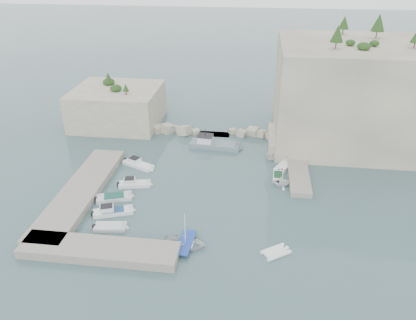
# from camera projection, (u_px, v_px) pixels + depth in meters

# --- Properties ---
(ground) EXTENTS (400.00, 400.00, 0.00)m
(ground) POSITION_uv_depth(u_px,v_px,m) (203.00, 199.00, 55.67)
(ground) COLOR #415F62
(ground) RESTS_ON ground
(cliff_east) EXTENTS (26.00, 22.00, 17.00)m
(cliff_east) POSITION_uv_depth(u_px,v_px,m) (354.00, 94.00, 69.34)
(cliff_east) COLOR beige
(cliff_east) RESTS_ON ground
(cliff_terrace) EXTENTS (8.00, 10.00, 2.50)m
(cliff_terrace) POSITION_uv_depth(u_px,v_px,m) (292.00, 141.00, 69.44)
(cliff_terrace) COLOR beige
(cliff_terrace) RESTS_ON ground
(outcrop_west) EXTENTS (16.00, 14.00, 7.00)m
(outcrop_west) POSITION_uv_depth(u_px,v_px,m) (118.00, 106.00, 78.19)
(outcrop_west) COLOR beige
(outcrop_west) RESTS_ON ground
(quay_west) EXTENTS (5.00, 24.00, 1.10)m
(quay_west) POSITION_uv_depth(u_px,v_px,m) (81.00, 192.00, 56.42)
(quay_west) COLOR #9E9689
(quay_west) RESTS_ON ground
(quay_south) EXTENTS (18.00, 4.00, 1.10)m
(quay_south) POSITION_uv_depth(u_px,v_px,m) (99.00, 250.00, 45.55)
(quay_south) COLOR #9E9689
(quay_south) RESTS_ON ground
(ledge_east) EXTENTS (3.00, 16.00, 0.80)m
(ledge_east) POSITION_uv_depth(u_px,v_px,m) (298.00, 168.00, 62.76)
(ledge_east) COLOR #9E9689
(ledge_east) RESTS_ON ground
(breakwater) EXTENTS (28.00, 3.00, 1.40)m
(breakwater) POSITION_uv_depth(u_px,v_px,m) (213.00, 131.00, 74.76)
(breakwater) COLOR beige
(breakwater) RESTS_ON ground
(motorboat_a) EXTENTS (5.99, 4.05, 1.40)m
(motorboat_a) POSITION_uv_depth(u_px,v_px,m) (139.00, 166.00, 64.09)
(motorboat_a) COLOR white
(motorboat_a) RESTS_ON ground
(motorboat_b) EXTENTS (5.19, 2.59, 1.40)m
(motorboat_b) POSITION_uv_depth(u_px,v_px,m) (135.00, 186.00, 58.86)
(motorboat_b) COLOR white
(motorboat_b) RESTS_ON ground
(motorboat_c) EXTENTS (5.60, 3.52, 0.70)m
(motorboat_c) POSITION_uv_depth(u_px,v_px,m) (114.00, 199.00, 55.76)
(motorboat_c) COLOR silver
(motorboat_c) RESTS_ON ground
(motorboat_d) EXTENTS (5.78, 3.41, 1.40)m
(motorboat_d) POSITION_uv_depth(u_px,v_px,m) (113.00, 213.00, 52.74)
(motorboat_d) COLOR white
(motorboat_d) RESTS_ON ground
(motorboat_e) EXTENTS (4.41, 2.26, 0.70)m
(motorboat_e) POSITION_uv_depth(u_px,v_px,m) (111.00, 229.00, 49.88)
(motorboat_e) COLOR silver
(motorboat_e) RESTS_ON ground
(rowboat) EXTENTS (5.28, 3.97, 1.04)m
(rowboat) POSITION_uv_depth(u_px,v_px,m) (186.00, 246.00, 47.06)
(rowboat) COLOR white
(rowboat) RESTS_ON ground
(inflatable_dinghy) EXTENTS (3.77, 3.33, 0.44)m
(inflatable_dinghy) POSITION_uv_depth(u_px,v_px,m) (276.00, 253.00, 45.89)
(inflatable_dinghy) COLOR white
(inflatable_dinghy) RESTS_ON ground
(tender_east_a) EXTENTS (3.36, 2.98, 1.63)m
(tender_east_a) POSITION_uv_depth(u_px,v_px,m) (281.00, 186.00, 58.89)
(tender_east_a) COLOR white
(tender_east_a) RESTS_ON ground
(tender_east_b) EXTENTS (1.58, 4.28, 0.70)m
(tender_east_b) POSITION_uv_depth(u_px,v_px,m) (278.00, 178.00, 60.90)
(tender_east_b) COLOR white
(tender_east_b) RESTS_ON ground
(tender_east_c) EXTENTS (3.68, 5.20, 0.70)m
(tender_east_c) POSITION_uv_depth(u_px,v_px,m) (285.00, 166.00, 64.02)
(tender_east_c) COLOR white
(tender_east_c) RESTS_ON ground
(tender_east_d) EXTENTS (4.49, 3.19, 1.63)m
(tender_east_d) POSITION_uv_depth(u_px,v_px,m) (277.00, 160.00, 65.94)
(tender_east_d) COLOR silver
(tender_east_d) RESTS_ON ground
(work_boat) EXTENTS (9.57, 3.57, 2.20)m
(work_boat) POSITION_uv_depth(u_px,v_px,m) (215.00, 147.00, 70.20)
(work_boat) COLOR slate
(work_boat) RESTS_ON ground
(rowboat_mast) EXTENTS (0.10, 0.10, 4.20)m
(rowboat_mast) POSITION_uv_depth(u_px,v_px,m) (185.00, 228.00, 45.83)
(rowboat_mast) COLOR white
(rowboat_mast) RESTS_ON rowboat
(vegetation) EXTENTS (53.48, 13.88, 13.40)m
(vegetation) POSITION_uv_depth(u_px,v_px,m) (329.00, 35.00, 66.74)
(vegetation) COLOR #1E4219
(vegetation) RESTS_ON ground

